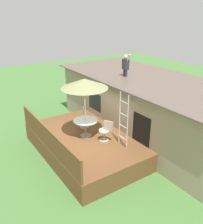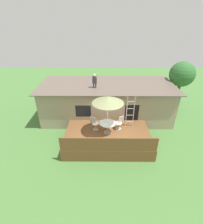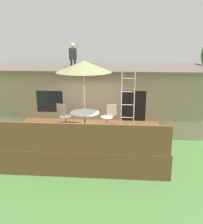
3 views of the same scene
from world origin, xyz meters
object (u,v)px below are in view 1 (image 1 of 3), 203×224
patio_chair_right (106,131)px  patio_umbrella (84,83)px  person_figure (126,64)px  patio_chair_left (84,118)px  step_ladder (124,121)px  patio_table (86,124)px

patio_chair_right → patio_umbrella: bearing=-0.0°
person_figure → patio_chair_left: person_figure is taller
patio_umbrella → step_ladder: size_ratio=1.15×
patio_table → step_ladder: bearing=28.1°
person_figure → patio_table: bearing=-72.4°
patio_table → patio_umbrella: (-0.00, -0.00, 1.76)m
patio_table → person_figure: bearing=107.6°
patio_umbrella → patio_chair_left: (-0.84, 0.40, -1.89)m
person_figure → patio_chair_right: size_ratio=1.21×
patio_table → patio_chair_left: (-0.84, 0.40, -0.13)m
person_figure → patio_chair_left: (0.05, -2.41, -2.19)m
step_ladder → patio_chair_right: step_ladder is taller
patio_table → person_figure: person_figure is taller
patio_umbrella → patio_chair_right: 2.11m
patio_umbrella → person_figure: bearing=107.6°
patio_umbrella → patio_chair_right: patio_umbrella is taller
patio_umbrella → person_figure: 2.96m
patio_table → patio_umbrella: patio_umbrella is taller
step_ladder → patio_chair_right: size_ratio=2.39×
patio_umbrella → patio_chair_right: bearing=29.7°
person_figure → patio_chair_left: size_ratio=1.21×
patio_chair_left → patio_chair_right: (1.66, 0.07, 0.00)m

